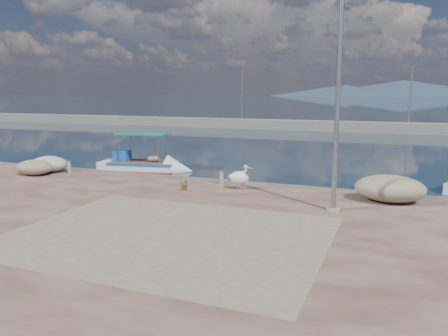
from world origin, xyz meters
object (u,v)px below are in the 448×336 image
pelican (240,178)px  lamp_post (337,115)px  bollard_near (221,176)px  boat_left (143,167)px

pelican → lamp_post: 5.40m
lamp_post → bollard_near: size_ratio=10.12×
pelican → bollard_near: bearing=149.5°
boat_left → bollard_near: (6.76, -4.21, 0.67)m
boat_left → lamp_post: lamp_post is taller
lamp_post → pelican: bearing=154.6°
pelican → bollard_near: 1.27m
boat_left → bollard_near: boat_left is taller
boat_left → lamp_post: 14.29m
pelican → bollard_near: (-1.09, 0.64, -0.13)m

